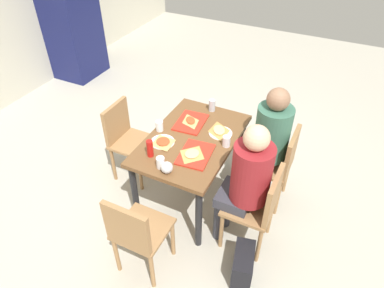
% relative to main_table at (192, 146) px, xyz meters
% --- Properties ---
extents(ground_plane, '(10.00, 10.00, 0.02)m').
position_rel_main_table_xyz_m(ground_plane, '(0.00, 0.00, -0.65)').
color(ground_plane, '#B2AD9E').
extents(main_table, '(1.18, 0.77, 0.75)m').
position_rel_main_table_xyz_m(main_table, '(0.00, 0.00, 0.00)').
color(main_table, brown).
rests_on(main_table, ground_plane).
extents(chair_near_left, '(0.40, 0.40, 0.86)m').
position_rel_main_table_xyz_m(chair_near_left, '(-0.30, -0.77, -0.14)').
color(chair_near_left, '#9E7247').
rests_on(chair_near_left, ground_plane).
extents(chair_near_right, '(0.40, 0.40, 0.86)m').
position_rel_main_table_xyz_m(chair_near_right, '(0.30, -0.77, -0.14)').
color(chair_near_right, '#9E7247').
rests_on(chair_near_right, ground_plane).
extents(chair_far_side, '(0.40, 0.40, 0.86)m').
position_rel_main_table_xyz_m(chair_far_side, '(0.00, 0.77, -0.14)').
color(chair_far_side, '#9E7247').
rests_on(chair_far_side, ground_plane).
extents(chair_left_end, '(0.40, 0.40, 0.86)m').
position_rel_main_table_xyz_m(chair_left_end, '(-0.97, 0.00, -0.14)').
color(chair_left_end, '#9E7247').
rests_on(chair_left_end, ground_plane).
extents(person_in_red, '(0.32, 0.42, 1.27)m').
position_rel_main_table_xyz_m(person_in_red, '(-0.30, -0.63, 0.11)').
color(person_in_red, '#383842').
rests_on(person_in_red, ground_plane).
extents(person_in_brown_jacket, '(0.32, 0.42, 1.27)m').
position_rel_main_table_xyz_m(person_in_brown_jacket, '(0.30, -0.63, 0.11)').
color(person_in_brown_jacket, '#383842').
rests_on(person_in_brown_jacket, ground_plane).
extents(tray_red_near, '(0.39, 0.30, 0.02)m').
position_rel_main_table_xyz_m(tray_red_near, '(-0.21, -0.13, 0.11)').
color(tray_red_near, red).
rests_on(tray_red_near, main_table).
extents(tray_red_far, '(0.38, 0.29, 0.02)m').
position_rel_main_table_xyz_m(tray_red_far, '(0.21, 0.11, 0.11)').
color(tray_red_far, red).
rests_on(tray_red_far, main_table).
extents(paper_plate_center, '(0.22, 0.22, 0.01)m').
position_rel_main_table_xyz_m(paper_plate_center, '(-0.18, 0.21, 0.11)').
color(paper_plate_center, white).
rests_on(paper_plate_center, main_table).
extents(paper_plate_near_edge, '(0.22, 0.22, 0.01)m').
position_rel_main_table_xyz_m(paper_plate_near_edge, '(0.18, -0.21, 0.11)').
color(paper_plate_near_edge, white).
rests_on(paper_plate_near_edge, main_table).
extents(pizza_slice_a, '(0.20, 0.18, 0.02)m').
position_rel_main_table_xyz_m(pizza_slice_a, '(-0.23, -0.11, 0.13)').
color(pizza_slice_a, tan).
rests_on(pizza_slice_a, tray_red_near).
extents(pizza_slice_b, '(0.22, 0.22, 0.02)m').
position_rel_main_table_xyz_m(pizza_slice_b, '(0.21, 0.12, 0.13)').
color(pizza_slice_b, '#DBAD60').
rests_on(pizza_slice_b, tray_red_far).
extents(pizza_slice_c, '(0.25, 0.25, 0.02)m').
position_rel_main_table_xyz_m(pizza_slice_c, '(-0.19, 0.20, 0.12)').
color(pizza_slice_c, '#DBAD60').
rests_on(pizza_slice_c, paper_plate_center).
extents(pizza_slice_d, '(0.27, 0.24, 0.02)m').
position_rel_main_table_xyz_m(pizza_slice_d, '(0.19, -0.19, 0.12)').
color(pizza_slice_d, '#C68C47').
rests_on(pizza_slice_d, paper_plate_near_edge).
extents(plastic_cup_a, '(0.07, 0.07, 0.10)m').
position_rel_main_table_xyz_m(plastic_cup_a, '(-0.03, 0.33, 0.15)').
color(plastic_cup_a, white).
rests_on(plastic_cup_a, main_table).
extents(plastic_cup_b, '(0.07, 0.07, 0.10)m').
position_rel_main_table_xyz_m(plastic_cup_b, '(0.03, -0.33, 0.15)').
color(plastic_cup_b, white).
rests_on(plastic_cup_b, main_table).
extents(plastic_cup_c, '(0.07, 0.07, 0.10)m').
position_rel_main_table_xyz_m(plastic_cup_c, '(-0.47, 0.06, 0.15)').
color(plastic_cup_c, white).
rests_on(plastic_cup_c, main_table).
extents(soda_can, '(0.07, 0.07, 0.12)m').
position_rel_main_table_xyz_m(soda_can, '(0.50, 0.02, 0.16)').
color(soda_can, '#B7BCC6').
rests_on(soda_can, main_table).
extents(condiment_bottle, '(0.06, 0.06, 0.16)m').
position_rel_main_table_xyz_m(condiment_bottle, '(-0.38, 0.21, 0.18)').
color(condiment_bottle, red).
rests_on(condiment_bottle, main_table).
extents(foil_bundle, '(0.10, 0.10, 0.10)m').
position_rel_main_table_xyz_m(foil_bundle, '(-0.50, -0.02, 0.15)').
color(foil_bundle, silver).
rests_on(foil_bundle, main_table).
extents(handbag, '(0.35, 0.23, 0.28)m').
position_rel_main_table_xyz_m(handbag, '(-0.65, -0.78, -0.50)').
color(handbag, black).
rests_on(handbag, ground_plane).
extents(drink_fridge, '(0.70, 0.60, 1.90)m').
position_rel_main_table_xyz_m(drink_fridge, '(1.66, 2.85, 0.31)').
color(drink_fridge, '#14194C').
rests_on(drink_fridge, ground_plane).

